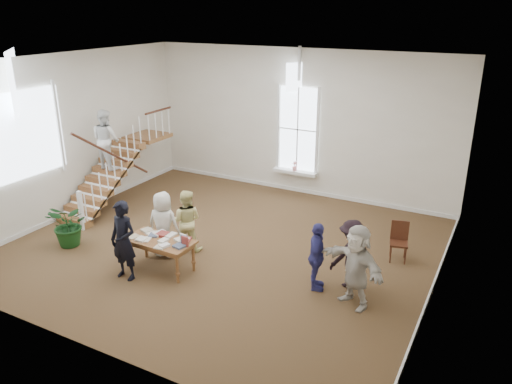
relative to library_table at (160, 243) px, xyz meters
The scene contains 12 objects.
ground 1.91m from the library_table, 68.34° to the left, with size 10.00×10.00×0.00m, color #4B351D.
room_shell 6.09m from the library_table, 83.78° to the left, with size 10.49×10.00×10.00m.
staircase 4.50m from the library_table, 146.79° to the left, with size 1.10×4.10×2.92m.
library_table is the anchor object (origin of this frame).
police_officer 0.84m from the library_table, 124.06° to the right, with size 0.65×0.43×1.79m, color black.
elderly_woman 0.70m from the library_table, 120.88° to the left, with size 0.79×0.51×1.61m, color silver.
person_yellow 1.09m from the library_table, 92.62° to the left, with size 0.75×0.59×1.55m, color #E8E091.
woman_cluster_a 3.52m from the library_table, 14.31° to the left, with size 0.88×0.37×1.50m, color navy.
woman_cluster_b 4.22m from the library_table, 18.22° to the left, with size 0.98×0.56×1.52m, color black.
woman_cluster_c 4.37m from the library_table, ahead, with size 1.60×0.51×1.73m, color beige.
floor_plant 2.74m from the library_table, behind, with size 1.01×0.88×1.13m, color #133C14.
side_chair 5.54m from the library_table, 33.09° to the left, with size 0.49×0.49×0.94m.
Camera 1 is at (5.98, -9.55, 5.66)m, focal length 35.00 mm.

